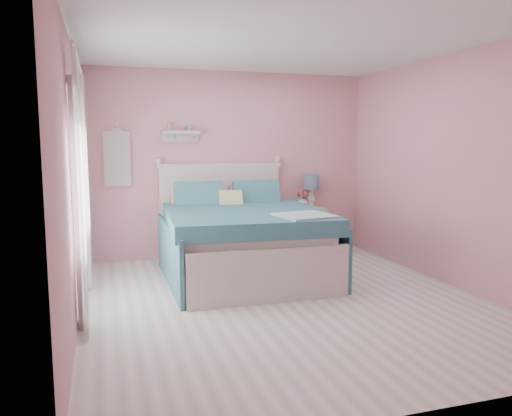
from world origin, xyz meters
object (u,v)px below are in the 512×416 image
table_lamp (311,184)px  teacup (306,206)px  nightstand (307,230)px  vase (302,202)px  bed (241,241)px

table_lamp → teacup: size_ratio=4.79×
nightstand → teacup: 0.40m
table_lamp → vase: (-0.19, -0.12, -0.24)m
table_lamp → vase: size_ratio=2.68×
teacup → vase: bearing=101.4°
nightstand → bed: bearing=-144.5°
nightstand → vase: bearing=-173.8°
bed → vase: bearing=40.5°
table_lamp → teacup: bearing=-126.4°
nightstand → vase: size_ratio=3.88×
table_lamp → vase: bearing=-146.9°
teacup → table_lamp: bearing=53.6°
bed → teacup: bed is taller
vase → teacup: size_ratio=1.78×
vase → teacup: 0.12m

